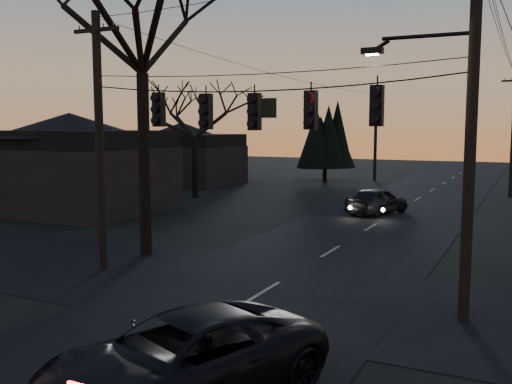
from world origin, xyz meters
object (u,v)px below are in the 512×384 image
at_px(utility_pole_right, 463,320).
at_px(utility_pole_left, 103,270).
at_px(utility_pole_far_r, 510,197).
at_px(suv_near, 182,360).
at_px(utility_pole_far_l, 374,181).
at_px(sedan_oncoming_a, 377,201).

height_order(utility_pole_right, utility_pole_left, utility_pole_right).
relative_size(utility_pole_far_r, suv_near, 1.58).
distance_m(utility_pole_right, utility_pole_far_r, 28.00).
height_order(utility_pole_far_r, utility_pole_far_l, utility_pole_far_r).
distance_m(utility_pole_right, sedan_oncoming_a, 17.48).
relative_size(utility_pole_right, utility_pole_far_l, 1.25).
relative_size(utility_pole_left, utility_pole_far_l, 1.06).
xyz_separation_m(utility_pole_far_l, sedan_oncoming_a, (5.20, -19.71, 0.74)).
height_order(utility_pole_right, sedan_oncoming_a, utility_pole_right).
relative_size(utility_pole_far_r, sedan_oncoming_a, 1.96).
xyz_separation_m(utility_pole_far_l, suv_near, (7.55, -42.63, 0.75)).
relative_size(utility_pole_left, sedan_oncoming_a, 1.96).
height_order(suv_near, sedan_oncoming_a, suv_near).
height_order(utility_pole_left, suv_near, utility_pole_left).
bearing_deg(utility_pole_left, utility_pole_far_l, 90.00).
bearing_deg(suv_near, utility_pole_right, 82.44).
distance_m(utility_pole_far_l, suv_near, 43.30).
xyz_separation_m(utility_pole_far_r, suv_near, (-3.95, -34.63, 0.75)).
bearing_deg(utility_pole_far_r, utility_pole_left, -112.33).
xyz_separation_m(utility_pole_far_r, utility_pole_far_l, (-11.50, 8.00, 0.00)).
relative_size(utility_pole_far_r, utility_pole_far_l, 1.06).
bearing_deg(utility_pole_left, utility_pole_right, 0.00).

